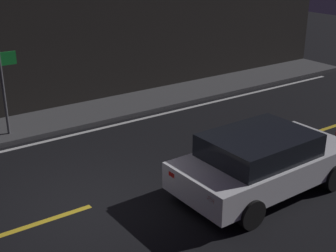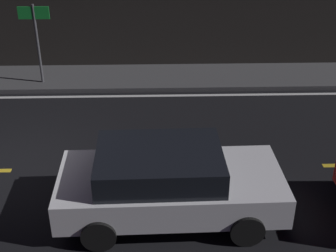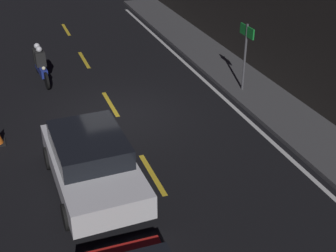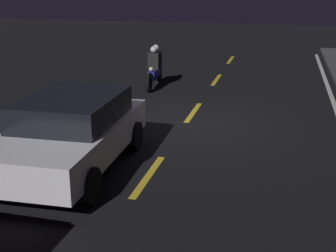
# 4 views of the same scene
# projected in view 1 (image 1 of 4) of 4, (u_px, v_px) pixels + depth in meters

# --- Properties ---
(ground_plane) EXTENTS (56.00, 56.00, 0.00)m
(ground_plane) POSITION_uv_depth(u_px,v_px,m) (91.00, 206.00, 9.91)
(ground_plane) COLOR black
(raised_curb) EXTENTS (28.00, 1.99, 0.14)m
(raised_curb) POSITION_uv_depth(u_px,v_px,m) (14.00, 129.00, 13.80)
(raised_curb) COLOR #424244
(raised_curb) RESTS_ON ground
(lane_dash_c) EXTENTS (2.00, 0.14, 0.01)m
(lane_dash_c) POSITION_uv_depth(u_px,v_px,m) (45.00, 221.00, 9.38)
(lane_dash_c) COLOR gold
(lane_dash_c) RESTS_ON ground
(lane_dash_d) EXTENTS (2.00, 0.14, 0.01)m
(lane_dash_d) POSITION_uv_depth(u_px,v_px,m) (217.00, 165.00, 11.76)
(lane_dash_d) COLOR gold
(lane_dash_d) RESTS_ON ground
(lane_dash_e) EXTENTS (2.00, 0.14, 0.01)m
(lane_dash_e) POSITION_uv_depth(u_px,v_px,m) (331.00, 127.00, 14.15)
(lane_dash_e) COLOR gold
(lane_dash_e) RESTS_ON ground
(lane_solid_kerb) EXTENTS (25.20, 0.14, 0.01)m
(lane_solid_kerb) POSITION_uv_depth(u_px,v_px,m) (28.00, 145.00, 12.88)
(lane_solid_kerb) COLOR silver
(lane_solid_kerb) RESTS_ON ground
(sedan_white) EXTENTS (4.22, 2.10, 1.41)m
(sedan_white) POSITION_uv_depth(u_px,v_px,m) (263.00, 160.00, 10.26)
(sedan_white) COLOR silver
(sedan_white) RESTS_ON ground
(shop_sign) EXTENTS (0.90, 0.08, 2.40)m
(shop_sign) POSITION_uv_depth(u_px,v_px,m) (2.00, 76.00, 12.71)
(shop_sign) COLOR #4C4C51
(shop_sign) RESTS_ON raised_curb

